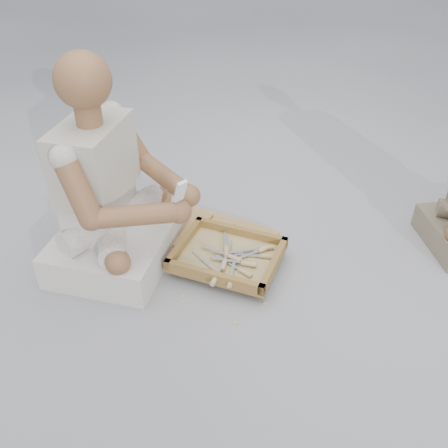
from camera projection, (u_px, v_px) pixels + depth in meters
The scene contains 31 objects.
ground at pixel (209, 292), 2.25m from camera, with size 60.00×60.00×0.00m, color #A4A5AA.
carved_panel at pixel (205, 240), 2.53m from camera, with size 0.65×0.43×0.04m, color #AA7F42.
tool_tray at pixel (228, 256), 2.36m from camera, with size 0.56×0.49×0.06m.
chisel_0 at pixel (226, 249), 2.38m from camera, with size 0.15×0.19×0.02m.
chisel_1 at pixel (231, 257), 2.33m from camera, with size 0.22×0.03×0.02m.
chisel_2 at pixel (216, 276), 2.21m from camera, with size 0.08×0.22×0.02m.
chisel_3 at pixel (214, 269), 2.27m from camera, with size 0.22×0.08×0.02m.
chisel_4 at pixel (231, 278), 2.22m from camera, with size 0.12×0.20×0.02m.
chisel_5 at pixel (262, 249), 2.38m from camera, with size 0.16×0.17×0.02m.
chisel_6 at pixel (261, 250), 2.38m from camera, with size 0.11×0.21×0.02m.
chisel_7 at pixel (264, 257), 2.34m from camera, with size 0.20×0.12×0.02m.
chisel_8 at pixel (224, 262), 2.30m from camera, with size 0.11×0.21×0.02m.
chisel_9 at pixel (244, 263), 2.29m from camera, with size 0.21×0.09×0.02m.
chisel_10 at pixel (242, 271), 2.26m from camera, with size 0.22×0.05×0.02m.
wood_chip_0 at pixel (268, 264), 2.41m from camera, with size 0.02×0.01×0.00m, color tan.
wood_chip_1 at pixel (254, 224), 2.68m from camera, with size 0.02×0.01×0.00m, color tan.
wood_chip_2 at pixel (182, 297), 2.23m from camera, with size 0.02×0.01×0.00m, color tan.
wood_chip_3 at pixel (272, 275), 2.34m from camera, with size 0.02×0.01×0.00m, color tan.
wood_chip_4 at pixel (211, 263), 2.42m from camera, with size 0.02×0.01×0.00m, color tan.
wood_chip_5 at pixel (237, 241), 2.56m from camera, with size 0.02×0.01×0.00m, color tan.
wood_chip_6 at pixel (265, 304), 2.19m from camera, with size 0.02×0.01×0.00m, color tan.
wood_chip_7 at pixel (203, 267), 2.39m from camera, with size 0.02×0.01×0.00m, color tan.
wood_chip_8 at pixel (236, 249), 2.51m from camera, with size 0.02×0.01×0.00m, color tan.
wood_chip_9 at pixel (201, 274), 2.35m from camera, with size 0.02×0.01×0.00m, color tan.
wood_chip_10 at pixel (225, 275), 2.35m from camera, with size 0.02×0.01×0.00m, color tan.
wood_chip_11 at pixel (230, 234), 2.60m from camera, with size 0.02×0.01×0.00m, color tan.
wood_chip_12 at pixel (235, 323), 2.10m from camera, with size 0.02×0.01×0.00m, color tan.
wood_chip_13 at pixel (211, 270), 2.38m from camera, with size 0.02×0.01×0.00m, color tan.
wood_chip_14 at pixel (199, 233), 2.62m from camera, with size 0.02×0.01×0.00m, color tan.
craftsman at pixel (110, 197), 2.27m from camera, with size 0.76×0.78×1.00m.
mobile_phone at pixel (180, 191), 2.07m from camera, with size 0.06×0.06×0.11m.
Camera 1 is at (1.01, -1.30, 1.57)m, focal length 40.00 mm.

